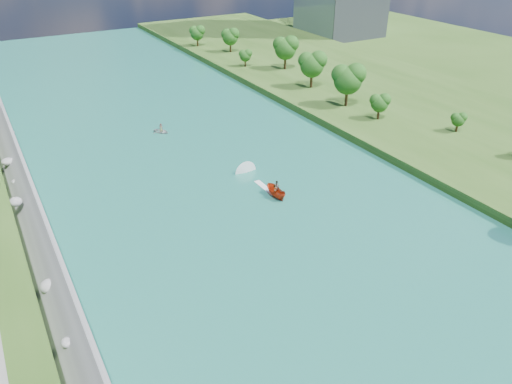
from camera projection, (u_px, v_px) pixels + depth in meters
ground at (283, 247)px, 60.53m from camera, size 260.00×260.00×0.00m
river_water at (212, 180)px, 75.67m from camera, size 55.00×240.00×0.10m
berm_east at (443, 118)px, 96.82m from camera, size 44.00×240.00×1.50m
riprap_bank at (29, 217)px, 63.18m from camera, size 4.37×236.00×4.08m
trees_east at (431, 113)px, 82.77m from camera, size 16.43×142.24×11.94m
motorboat at (270, 188)px, 72.04m from camera, size 3.60×18.84×2.12m
raft at (161, 131)px, 91.92m from camera, size 3.53×3.82×1.73m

